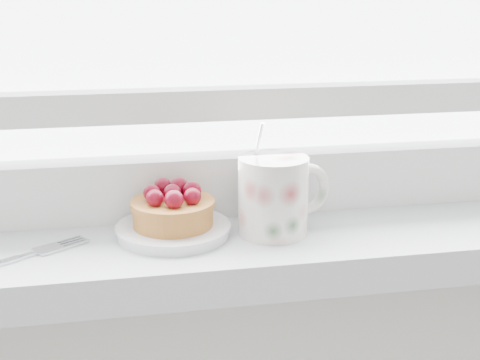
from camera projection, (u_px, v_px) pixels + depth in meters
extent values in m
cube|color=silver|center=(192.00, 251.00, 0.73)|extent=(1.60, 0.20, 0.04)
cube|color=silver|center=(184.00, 184.00, 0.78)|extent=(1.30, 0.05, 0.07)
cube|color=silver|center=(182.00, 104.00, 0.75)|extent=(1.30, 0.04, 0.04)
cylinder|color=silver|center=(173.00, 230.00, 0.72)|extent=(0.12, 0.12, 0.01)
cylinder|color=#985821|center=(173.00, 213.00, 0.71)|extent=(0.09, 0.09, 0.03)
cylinder|color=#985821|center=(173.00, 203.00, 0.71)|extent=(0.09, 0.09, 0.01)
sphere|color=#4D0915|center=(172.00, 193.00, 0.71)|extent=(0.02, 0.02, 0.02)
sphere|color=#4D0915|center=(192.00, 190.00, 0.71)|extent=(0.02, 0.02, 0.02)
sphere|color=#4D0915|center=(179.00, 187.00, 0.73)|extent=(0.02, 0.02, 0.02)
sphere|color=#4D0915|center=(163.00, 187.00, 0.73)|extent=(0.02, 0.02, 0.02)
sphere|color=#4D0915|center=(152.00, 193.00, 0.71)|extent=(0.02, 0.02, 0.02)
sphere|color=#4D0915|center=(155.00, 198.00, 0.69)|extent=(0.02, 0.02, 0.02)
sphere|color=#4D0915|center=(174.00, 200.00, 0.68)|extent=(0.02, 0.02, 0.02)
sphere|color=#4D0915|center=(192.00, 196.00, 0.70)|extent=(0.02, 0.02, 0.02)
cylinder|color=silver|center=(273.00, 196.00, 0.72)|extent=(0.09, 0.09, 0.09)
cylinder|color=black|center=(274.00, 161.00, 0.70)|extent=(0.07, 0.07, 0.01)
torus|color=silver|center=(306.00, 189.00, 0.73)|extent=(0.06, 0.03, 0.06)
cylinder|color=silver|center=(258.00, 145.00, 0.71)|extent=(0.01, 0.02, 0.05)
cube|color=silver|center=(28.00, 255.00, 0.67)|extent=(0.02, 0.02, 0.00)
cube|color=silver|center=(48.00, 249.00, 0.68)|extent=(0.03, 0.03, 0.00)
cube|color=silver|center=(76.00, 244.00, 0.69)|extent=(0.03, 0.02, 0.00)
cube|color=silver|center=(73.00, 243.00, 0.70)|extent=(0.03, 0.02, 0.00)
cube|color=silver|center=(71.00, 241.00, 0.70)|extent=(0.03, 0.02, 0.00)
cube|color=silver|center=(68.00, 240.00, 0.70)|extent=(0.03, 0.02, 0.00)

